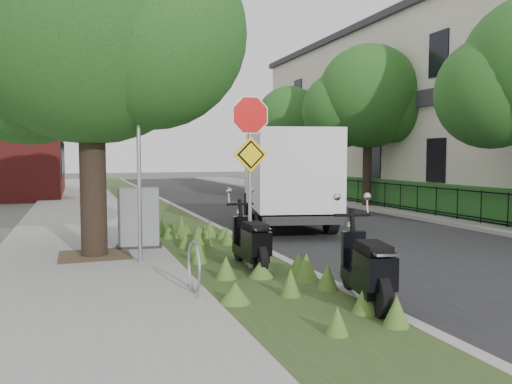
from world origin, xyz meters
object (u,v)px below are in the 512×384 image
scooter_far (369,275)px  utility_cabinet (139,218)px  box_truck (287,174)px  sign_assembly (250,146)px  scooter_near (252,246)px

scooter_far → utility_cabinet: (-2.37, 5.62, 0.20)m
box_truck → scooter_far: bearing=-105.9°
utility_cabinet → sign_assembly: bearing=-61.1°
sign_assembly → utility_cabinet: bearing=118.9°
scooter_near → box_truck: size_ratio=0.31×
scooter_near → box_truck: box_truck is taller
sign_assembly → scooter_far: size_ratio=1.75×
scooter_near → scooter_far: 2.71m
sign_assembly → scooter_near: bearing=-82.7°
utility_cabinet → scooter_far: bearing=-67.2°
sign_assembly → utility_cabinet: (-1.62, 2.93, -1.57)m
box_truck → utility_cabinet: bearing=-152.4°
scooter_far → utility_cabinet: utility_cabinet is taller
box_truck → utility_cabinet: (-4.66, -2.44, -0.85)m
box_truck → utility_cabinet: box_truck is taller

